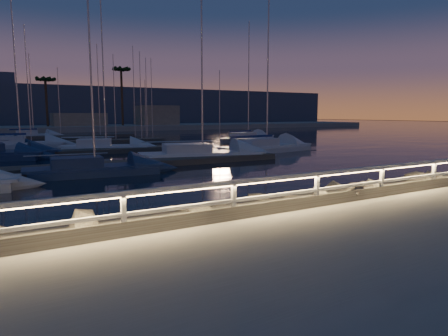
{
  "coord_description": "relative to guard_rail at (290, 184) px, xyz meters",
  "views": [
    {
      "loc": [
        -7.55,
        -8.94,
        2.83
      ],
      "look_at": [
        0.04,
        4.0,
        0.77
      ],
      "focal_mm": 32.0,
      "sensor_mm": 36.0,
      "label": 1
    }
  ],
  "objects": [
    {
      "name": "ground",
      "position": [
        0.07,
        0.0,
        -0.77
      ],
      "size": [
        400.0,
        400.0,
        0.0
      ],
      "primitive_type": "plane",
      "color": "#9A968B",
      "rests_on": "ground"
    },
    {
      "name": "harbor_water",
      "position": [
        0.07,
        31.22,
        -1.74
      ],
      "size": [
        400.0,
        440.0,
        0.6
      ],
      "color": "black",
      "rests_on": "ground"
    },
    {
      "name": "guard_rail",
      "position": [
        0.0,
        0.0,
        0.0
      ],
      "size": [
        44.11,
        0.12,
        1.06
      ],
      "color": "silver",
      "rests_on": "ground"
    },
    {
      "name": "riprap",
      "position": [
        2.5,
        1.52,
        -0.99
      ],
      "size": [
        34.84,
        3.01,
        1.43
      ],
      "color": "#676358",
      "rests_on": "ground"
    },
    {
      "name": "floating_docks",
      "position": [
        0.07,
        32.5,
        -1.17
      ],
      "size": [
        22.0,
        36.0,
        0.4
      ],
      "color": "#564E47",
      "rests_on": "ground"
    },
    {
      "name": "far_shore",
      "position": [
        -0.06,
        74.05,
        -0.48
      ],
      "size": [
        160.0,
        14.0,
        5.2
      ],
      "color": "#9A968B",
      "rests_on": "ground"
    },
    {
      "name": "palm_center",
      "position": [
        2.07,
        73.0,
        8.01
      ],
      "size": [
        3.0,
        3.0,
        9.7
      ],
      "color": "brown",
      "rests_on": "ground"
    },
    {
      "name": "palm_right",
      "position": [
        16.07,
        72.0,
        10.26
      ],
      "size": [
        3.0,
        3.0,
        12.2
      ],
      "color": "brown",
      "rests_on": "ground"
    },
    {
      "name": "sailboat_c",
      "position": [
        -2.74,
        13.76,
        -0.97
      ],
      "size": [
        7.52,
        2.9,
        12.47
      ],
      "rotation": [
        0.0,
        0.0,
        -0.09
      ],
      "color": "navy",
      "rests_on": "ground"
    },
    {
      "name": "sailboat_d",
      "position": [
        13.69,
        19.95,
        -0.92
      ],
      "size": [
        9.87,
        4.39,
        16.15
      ],
      "rotation": [
        0.0,
        0.0,
        0.17
      ],
      "color": "silver",
      "rests_on": "ground"
    },
    {
      "name": "sailboat_g",
      "position": [
        1.41,
        27.93,
        -0.95
      ],
      "size": [
        8.23,
        4.78,
        13.5
      ],
      "rotation": [
        0.0,
        0.0,
        -0.34
      ],
      "color": "silver",
      "rests_on": "ground"
    },
    {
      "name": "sailboat_h",
      "position": [
        5.86,
        17.46,
        -0.93
      ],
      "size": [
        9.6,
        4.63,
        15.65
      ],
      "rotation": [
        0.0,
        0.0,
        -0.22
      ],
      "color": "silver",
      "rests_on": "ground"
    },
    {
      "name": "sailboat_k",
      "position": [
        -5.12,
        35.85,
        -0.93
      ],
      "size": [
        8.78,
        3.83,
        14.43
      ],
      "rotation": [
        0.0,
        0.0,
        -0.16
      ],
      "color": "silver",
      "rests_on": "ground"
    },
    {
      "name": "sailboat_l",
      "position": [
        19.8,
        31.95,
        -0.95
      ],
      "size": [
        8.75,
        5.4,
        14.37
      ],
      "rotation": [
        0.0,
        0.0,
        0.39
      ],
      "color": "silver",
      "rests_on": "ground"
    },
    {
      "name": "sailboat_n",
      "position": [
        -2.31,
        53.51,
        -0.97
      ],
      "size": [
        7.11,
        3.26,
        11.7
      ],
      "rotation": [
        0.0,
        0.0,
        0.19
      ],
      "color": "silver",
      "rests_on": "ground"
    }
  ]
}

